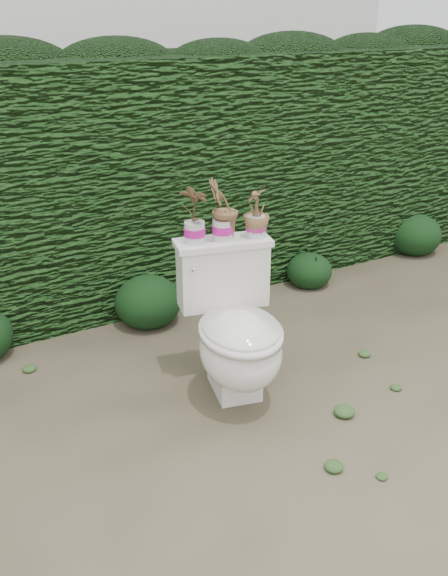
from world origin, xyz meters
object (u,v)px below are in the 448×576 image
potted_plant_right (256,214)px  potted_plant_center (223,211)px  potted_plant_left (194,215)px  toilet (236,333)px

potted_plant_right → potted_plant_center: bearing=-62.8°
potted_plant_left → potted_plant_center: size_ratio=0.94×
potted_plant_center → potted_plant_right: bearing=149.0°
potted_plant_left → potted_plant_right: bearing=-139.0°
potted_plant_left → potted_plant_center: (0.14, -0.03, 0.01)m
toilet → potted_plant_center: 0.62m
toilet → potted_plant_left: bearing=121.8°
potted_plant_right → potted_plant_left: bearing=-62.8°
toilet → potted_plant_left: 0.63m
potted_plant_center → potted_plant_right: (0.18, -0.04, -0.03)m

